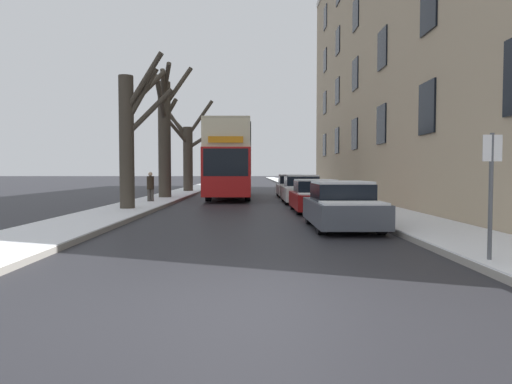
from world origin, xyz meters
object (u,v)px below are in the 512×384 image
bare_tree_left_2 (188,152)px  double_decker_bus (231,158)px  parked_car_0 (342,207)px  parked_car_2 (301,190)px  street_sign_post (491,191)px  bare_tree_left_1 (165,132)px  parked_car_1 (316,197)px  parked_car_3 (291,187)px  bare_tree_left_0 (130,135)px  pedestrian_left_sidewalk (150,187)px

bare_tree_left_2 → double_decker_bus: (3.56, -6.63, -0.65)m
parked_car_0 → parked_car_2: size_ratio=0.90×
bare_tree_left_2 → street_sign_post: bearing=-72.2°
bare_tree_left_2 → street_sign_post: bare_tree_left_2 is taller
parked_car_0 → parked_car_2: (-0.00, 10.64, 0.04)m
bare_tree_left_2 → parked_car_2: bare_tree_left_2 is taller
bare_tree_left_1 → parked_car_1: 11.39m
street_sign_post → bare_tree_left_1: bearing=115.5°
parked_car_1 → parked_car_2: 5.24m
parked_car_1 → parked_car_3: 11.22m
double_decker_bus → parked_car_2: bearing=-51.0°
bare_tree_left_0 → double_decker_bus: 10.64m
bare_tree_left_2 → parked_car_2: bearing=-56.9°
bare_tree_left_0 → parked_car_3: bearing=56.4°
double_decker_bus → street_sign_post: 21.51m
bare_tree_left_1 → parked_car_3: (7.53, 3.32, -3.21)m
parked_car_1 → bare_tree_left_1: bearing=133.6°
bare_tree_left_2 → double_decker_bus: bearing=-61.8°
bare_tree_left_0 → double_decker_bus: size_ratio=0.55×
double_decker_bus → parked_car_3: 4.45m
bare_tree_left_1 → parked_car_1: size_ratio=1.93×
bare_tree_left_0 → parked_car_1: 7.84m
bare_tree_left_0 → pedestrian_left_sidewalk: size_ratio=3.85×
street_sign_post → bare_tree_left_0: bearing=129.2°
bare_tree_left_1 → pedestrian_left_sidewalk: (-0.07, -3.61, -2.99)m
parked_car_2 → pedestrian_left_sidewalk: 7.66m
bare_tree_left_1 → pedestrian_left_sidewalk: size_ratio=4.78×
parked_car_2 → street_sign_post: 16.11m
parked_car_0 → pedestrian_left_sidewalk: pedestrian_left_sidewalk is taller
bare_tree_left_0 → bare_tree_left_1: 7.92m
parked_car_3 → street_sign_post: 22.07m
double_decker_bus → pedestrian_left_sidewalk: double_decker_bus is taller
parked_car_2 → parked_car_3: 5.98m
bare_tree_left_2 → bare_tree_left_0: bearing=-90.0°
bare_tree_left_2 → double_decker_bus: size_ratio=0.63×
bare_tree_left_0 → pedestrian_left_sidewalk: bare_tree_left_0 is taller
bare_tree_left_2 → parked_car_3: size_ratio=1.79×
parked_car_1 → bare_tree_left_0: bearing=179.9°
pedestrian_left_sidewalk → street_sign_post: street_sign_post is taller
pedestrian_left_sidewalk → street_sign_post: (8.99, -15.09, 0.43)m
pedestrian_left_sidewalk → bare_tree_left_1: bearing=60.7°
parked_car_0 → street_sign_post: street_sign_post is taller
parked_car_1 → street_sign_post: 10.91m
double_decker_bus → bare_tree_left_0: bearing=-109.6°
bare_tree_left_1 → pedestrian_left_sidewalk: bare_tree_left_1 is taller
pedestrian_left_sidewalk → parked_car_1: bearing=-57.7°
bare_tree_left_2 → parked_car_0: (7.43, -22.06, -2.51)m
bare_tree_left_0 → parked_car_3: size_ratio=1.57×
parked_car_0 → parked_car_1: parked_car_0 is taller
parked_car_0 → street_sign_post: (1.40, -5.40, 0.68)m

